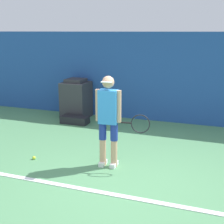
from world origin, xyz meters
TOP-DOWN VIEW (x-y plane):
  - ground_plane at (0.00, 0.00)m, footprint 24.00×24.00m
  - back_wall at (0.00, 3.95)m, footprint 24.00×0.10m
  - court_baseline at (0.00, -0.41)m, footprint 21.60×0.10m
  - tennis_player at (-0.41, 0.59)m, footprint 1.01×0.29m
  - tennis_ball at (-1.92, 0.37)m, footprint 0.07×0.07m
  - covered_chair at (-2.50, 3.48)m, footprint 0.73×0.74m
  - equipment_bag at (-2.27, 2.89)m, footprint 0.76×0.35m

SIDE VIEW (x-z plane):
  - ground_plane at x=0.00m, z-range 0.00..0.00m
  - court_baseline at x=0.00m, z-range 0.00..0.01m
  - tennis_ball at x=-1.92m, z-range 0.00..0.07m
  - equipment_bag at x=-2.27m, z-range 0.00..0.20m
  - covered_chair at x=-2.50m, z-range -0.02..1.12m
  - tennis_player at x=-0.41m, z-range 0.10..1.80m
  - back_wall at x=0.00m, z-range 0.00..2.45m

